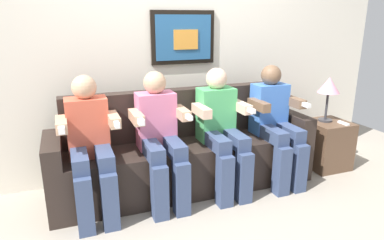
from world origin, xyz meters
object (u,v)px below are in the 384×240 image
at_px(person_right_center, 221,127).
at_px(table_lamp, 329,87).
at_px(person_left_center, 160,134).
at_px(spare_remote_on_table, 343,123).
at_px(couch, 185,155).
at_px(person_rightmost, 275,120).
at_px(person_leftmost, 90,142).
at_px(side_table_right, 327,144).

bearing_deg(person_right_center, table_lamp, 4.62).
xyz_separation_m(person_left_center, spare_remote_on_table, (1.90, -0.05, -0.10)).
bearing_deg(person_left_center, couch, 31.04).
bearing_deg(person_rightmost, person_leftmost, -179.98).
distance_m(couch, table_lamp, 1.62).
relative_size(person_leftmost, person_rightmost, 1.00).
bearing_deg(table_lamp, person_leftmost, -177.56).
relative_size(person_left_center, table_lamp, 2.41).
height_order(person_right_center, spare_remote_on_table, person_right_center).
bearing_deg(person_right_center, side_table_right, 2.76).
height_order(person_right_center, person_rightmost, same).
bearing_deg(person_leftmost, side_table_right, 1.48).
xyz_separation_m(person_leftmost, table_lamp, (2.36, 0.10, 0.25)).
bearing_deg(person_left_center, table_lamp, 3.20).
xyz_separation_m(side_table_right, spare_remote_on_table, (0.07, -0.12, 0.26)).
xyz_separation_m(person_rightmost, side_table_right, (0.70, 0.06, -0.36)).
height_order(person_leftmost, table_lamp, person_leftmost).
height_order(side_table_right, spare_remote_on_table, spare_remote_on_table).
bearing_deg(spare_remote_on_table, person_rightmost, 175.99).
distance_m(person_leftmost, side_table_right, 2.41).
xyz_separation_m(person_left_center, table_lamp, (1.80, 0.10, 0.25)).
bearing_deg(spare_remote_on_table, side_table_right, 122.40).
bearing_deg(person_rightmost, couch, 168.69).
bearing_deg(table_lamp, person_right_center, -175.38).
distance_m(person_rightmost, table_lamp, 0.73).
bearing_deg(spare_remote_on_table, couch, 172.16).
bearing_deg(couch, person_rightmost, -11.31).
height_order(person_leftmost, spare_remote_on_table, person_leftmost).
height_order(person_right_center, table_lamp, person_right_center).
relative_size(person_right_center, table_lamp, 2.41).
relative_size(couch, spare_remote_on_table, 18.38).
relative_size(person_rightmost, table_lamp, 2.41).
bearing_deg(spare_remote_on_table, person_leftmost, 178.74).
height_order(person_rightmost, side_table_right, person_rightmost).
height_order(person_rightmost, table_lamp, person_rightmost).
bearing_deg(table_lamp, side_table_right, -58.65).
height_order(couch, side_table_right, couch).
bearing_deg(person_left_center, person_rightmost, 0.02).
bearing_deg(person_rightmost, person_right_center, 180.00).
distance_m(person_rightmost, side_table_right, 0.79).
bearing_deg(side_table_right, couch, 176.03).
distance_m(couch, spare_remote_on_table, 1.65).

